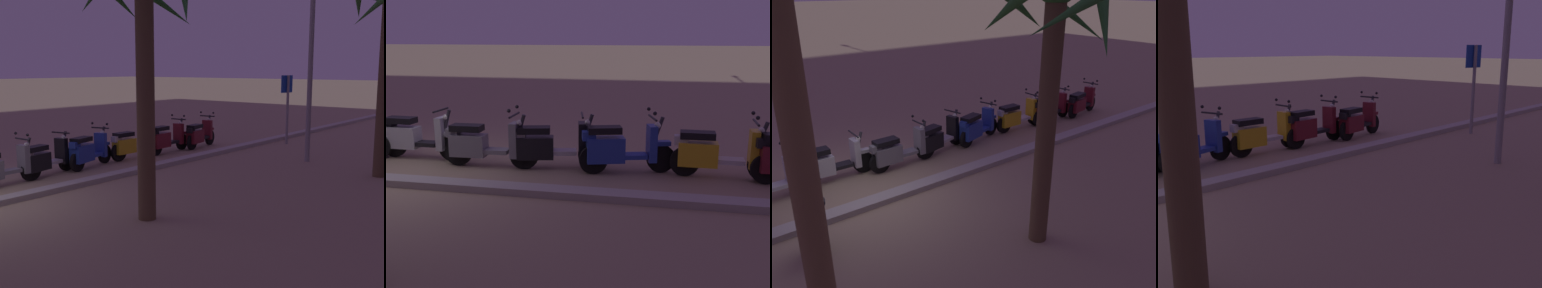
% 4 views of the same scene
% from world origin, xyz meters
% --- Properties ---
extents(scooter_maroon_second_in_line, '(1.75, 0.62, 1.17)m').
position_xyz_m(scooter_maroon_second_in_line, '(-8.43, -0.86, 0.44)').
color(scooter_maroon_second_in_line, black).
rests_on(scooter_maroon_second_in_line, ground).
extents(scooter_maroon_far_back, '(1.86, 0.56, 1.17)m').
position_xyz_m(scooter_maroon_far_back, '(-6.95, -1.01, 0.47)').
color(scooter_maroon_far_back, black).
rests_on(scooter_maroon_far_back, ground).
extents(scooter_yellow_mid_front, '(1.85, 0.56, 1.17)m').
position_xyz_m(scooter_yellow_mid_front, '(-5.62, -1.16, 0.45)').
color(scooter_yellow_mid_front, black).
rests_on(scooter_yellow_mid_front, ground).
extents(scooter_blue_tail_end, '(1.73, 0.75, 1.17)m').
position_xyz_m(scooter_blue_tail_end, '(-3.95, -1.08, 0.46)').
color(scooter_blue_tail_end, black).
rests_on(scooter_blue_tail_end, ground).
extents(scooter_black_mid_rear, '(1.78, 0.71, 1.04)m').
position_xyz_m(scooter_black_mid_rear, '(-2.64, -1.11, 0.44)').
color(scooter_black_mid_rear, black).
rests_on(scooter_black_mid_rear, ground).
extents(crossing_sign, '(0.60, 0.16, 2.40)m').
position_xyz_m(crossing_sign, '(-11.02, 1.01, 1.50)').
color(crossing_sign, '#939399').
rests_on(crossing_sign, ground).
extents(palm_tree_by_mall_entrance, '(2.21, 2.24, 4.66)m').
position_xyz_m(palm_tree_by_mall_entrance, '(-1.81, 3.20, 3.50)').
color(palm_tree_by_mall_entrance, brown).
rests_on(palm_tree_by_mall_entrance, ground).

